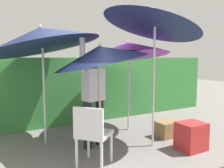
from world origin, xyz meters
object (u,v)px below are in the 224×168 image
object	(u,v)px
umbrella_navy	(100,55)
chair_plastic	(92,132)
umbrella_rainbow	(128,49)
person_vendor	(94,94)
umbrella_orange	(154,18)
umbrella_yellow	(41,38)
crate_cardboard	(167,129)
cooler_box	(191,136)

from	to	relation	value
umbrella_navy	chair_plastic	world-z (taller)	umbrella_navy
umbrella_rainbow	person_vendor	world-z (taller)	umbrella_rainbow
person_vendor	umbrella_navy	bearing A→B (deg)	-66.90
umbrella_rainbow	umbrella_navy	distance (m)	1.18
umbrella_orange	umbrella_navy	xyz separation A→B (m)	(-0.86, 0.32, -0.61)
umbrella_orange	umbrella_navy	size ratio (longest dim) A/B	1.34
umbrella_yellow	chair_plastic	bearing A→B (deg)	-73.28
umbrella_yellow	umbrella_navy	size ratio (longest dim) A/B	1.22
umbrella_orange	crate_cardboard	world-z (taller)	umbrella_orange
umbrella_yellow	umbrella_navy	distance (m)	1.09
umbrella_rainbow	person_vendor	bearing A→B (deg)	-154.19
umbrella_yellow	crate_cardboard	world-z (taller)	umbrella_yellow
umbrella_orange	cooler_box	bearing A→B (deg)	-48.09
chair_plastic	crate_cardboard	size ratio (longest dim) A/B	2.05
umbrella_navy	chair_plastic	size ratio (longest dim) A/B	2.19
umbrella_yellow	crate_cardboard	distance (m)	2.93
umbrella_orange	crate_cardboard	bearing A→B (deg)	18.85
umbrella_orange	cooler_box	xyz separation A→B (m)	(0.45, -0.50, -1.98)
umbrella_rainbow	crate_cardboard	bearing A→B (deg)	-59.92
umbrella_yellow	person_vendor	xyz separation A→B (m)	(0.73, -0.55, -0.97)
umbrella_orange	cooler_box	size ratio (longest dim) A/B	5.54
umbrella_orange	person_vendor	bearing A→B (deg)	153.73
umbrella_yellow	crate_cardboard	xyz separation A→B (m)	(2.21, -0.81, -1.75)
umbrella_rainbow	umbrella_navy	bearing A→B (deg)	-146.90
person_vendor	chair_plastic	xyz separation A→B (m)	(-0.35, -0.71, -0.42)
chair_plastic	cooler_box	size ratio (longest dim) A/B	1.89
chair_plastic	crate_cardboard	xyz separation A→B (m)	(1.83, 0.45, -0.36)
person_vendor	umbrella_orange	bearing A→B (deg)	-26.27
umbrella_rainbow	cooler_box	bearing A→B (deg)	-77.23
chair_plastic	umbrella_yellow	bearing A→B (deg)	106.72
umbrella_orange	umbrella_rainbow	bearing A→B (deg)	82.86
umbrella_rainbow	cooler_box	world-z (taller)	umbrella_rainbow
umbrella_navy	crate_cardboard	xyz separation A→B (m)	(1.42, -0.12, -1.46)
umbrella_yellow	umbrella_navy	bearing A→B (deg)	-41.07
chair_plastic	person_vendor	bearing A→B (deg)	63.59
umbrella_yellow	person_vendor	bearing A→B (deg)	-37.01
umbrella_rainbow	crate_cardboard	world-z (taller)	umbrella_rainbow
umbrella_rainbow	umbrella_orange	bearing A→B (deg)	-97.14
cooler_box	umbrella_yellow	bearing A→B (deg)	144.36
umbrella_navy	umbrella_rainbow	bearing A→B (deg)	33.10
umbrella_yellow	person_vendor	size ratio (longest dim) A/B	1.26
umbrella_yellow	cooler_box	world-z (taller)	umbrella_yellow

